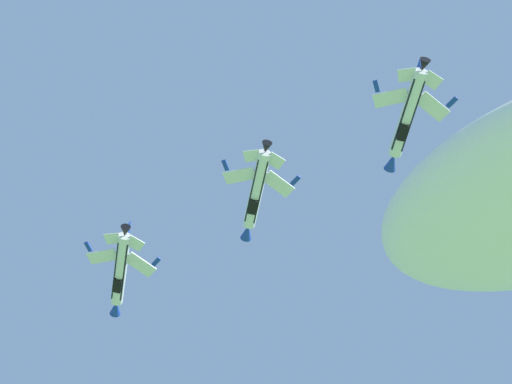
% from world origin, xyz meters
% --- Properties ---
extents(fighter_jet_lead, '(11.94, 13.56, 4.38)m').
position_xyz_m(fighter_jet_lead, '(-50.53, 60.72, 93.06)').
color(fighter_jet_lead, white).
extents(fighter_jet_left_wing, '(11.94, 13.56, 4.38)m').
position_xyz_m(fighter_jet_left_wing, '(-28.89, 59.32, 96.47)').
color(fighter_jet_left_wing, white).
extents(fighter_jet_right_wing, '(11.95, 13.56, 4.38)m').
position_xyz_m(fighter_jet_right_wing, '(-6.59, 56.41, 94.80)').
color(fighter_jet_right_wing, white).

